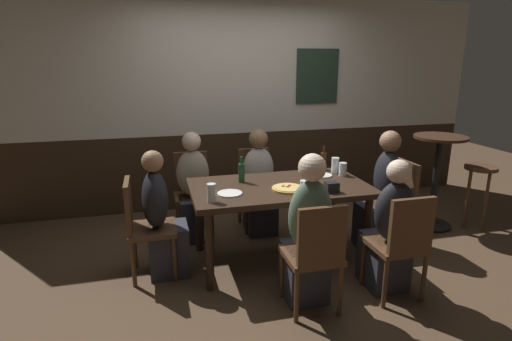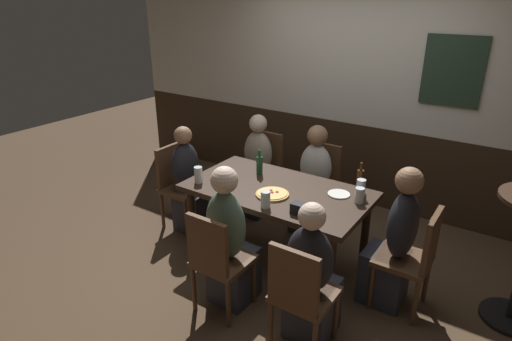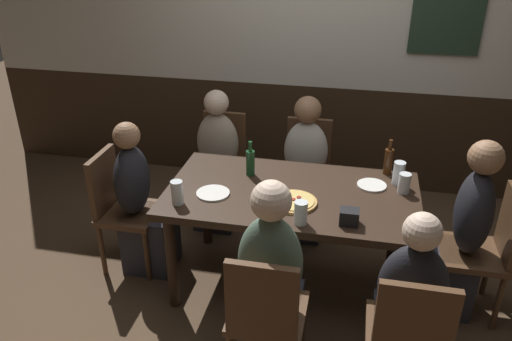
{
  "view_description": "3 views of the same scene",
  "coord_description": "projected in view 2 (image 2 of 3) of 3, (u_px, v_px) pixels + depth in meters",
  "views": [
    {
      "loc": [
        -1.09,
        -3.35,
        1.85
      ],
      "look_at": [
        -0.23,
        -0.05,
        0.91
      ],
      "focal_mm": 28.3,
      "sensor_mm": 36.0,
      "label": 1
    },
    {
      "loc": [
        1.78,
        -2.98,
        2.36
      ],
      "look_at": [
        -0.19,
        -0.06,
        0.89
      ],
      "focal_mm": 30.21,
      "sensor_mm": 36.0,
      "label": 2
    },
    {
      "loc": [
        0.37,
        -2.82,
        2.32
      ],
      "look_at": [
        -0.24,
        0.03,
        0.85
      ],
      "focal_mm": 35.39,
      "sensor_mm": 36.0,
      "label": 3
    }
  ],
  "objects": [
    {
      "name": "chair_head_east",
      "position": [
        414.0,
        256.0,
        3.28
      ],
      "size": [
        0.4,
        0.4,
        0.88
      ],
      "color": "#513521",
      "rests_on": "ground_plane"
    },
    {
      "name": "ground_plane",
      "position": [
        276.0,
        259.0,
        4.11
      ],
      "size": [
        12.0,
        12.0,
        0.0
      ],
      "primitive_type": "plane",
      "color": "#4C3826"
    },
    {
      "name": "plate_white_large",
      "position": [
        225.0,
        181.0,
        3.97
      ],
      "size": [
        0.21,
        0.21,
        0.01
      ],
      "primitive_type": "cylinder",
      "color": "white",
      "rests_on": "dining_table"
    },
    {
      "name": "person_mid_far",
      "position": [
        313.0,
        187.0,
        4.46
      ],
      "size": [
        0.34,
        0.37,
        1.14
      ],
      "color": "#2D2D38",
      "rests_on": "ground_plane"
    },
    {
      "name": "beer_bottle_green",
      "position": [
        260.0,
        165.0,
        4.08
      ],
      "size": [
        0.06,
        0.06,
        0.25
      ],
      "color": "#194723",
      "rests_on": "dining_table"
    },
    {
      "name": "chair_head_west",
      "position": [
        178.0,
        182.0,
        4.55
      ],
      "size": [
        0.4,
        0.4,
        0.88
      ],
      "color": "#513521",
      "rests_on": "ground_plane"
    },
    {
      "name": "chair_left_far",
      "position": [
        264.0,
        166.0,
        4.95
      ],
      "size": [
        0.4,
        0.4,
        0.88
      ],
      "color": "#513521",
      "rests_on": "ground_plane"
    },
    {
      "name": "tumbler_water",
      "position": [
        265.0,
        200.0,
        3.47
      ],
      "size": [
        0.08,
        0.08,
        0.14
      ],
      "color": "silver",
      "rests_on": "dining_table"
    },
    {
      "name": "beer_glass_tall",
      "position": [
        198.0,
        176.0,
        3.91
      ],
      "size": [
        0.07,
        0.07,
        0.15
      ],
      "color": "silver",
      "rests_on": "dining_table"
    },
    {
      "name": "pint_glass_amber",
      "position": [
        359.0,
        196.0,
        3.55
      ],
      "size": [
        0.08,
        0.08,
        0.13
      ],
      "color": "silver",
      "rests_on": "dining_table"
    },
    {
      "name": "person_head_west",
      "position": [
        190.0,
        188.0,
        4.47
      ],
      "size": [
        0.37,
        0.34,
        1.13
      ],
      "color": "#2D2D38",
      "rests_on": "ground_plane"
    },
    {
      "name": "beer_bottle_brown",
      "position": [
        360.0,
        179.0,
        3.78
      ],
      "size": [
        0.06,
        0.06,
        0.25
      ],
      "color": "#42230F",
      "rests_on": "dining_table"
    },
    {
      "name": "chair_mid_near",
      "position": [
        217.0,
        258.0,
        3.25
      ],
      "size": [
        0.4,
        0.4,
        0.88
      ],
      "color": "#513521",
      "rests_on": "ground_plane"
    },
    {
      "name": "dining_table",
      "position": [
        277.0,
        197.0,
        3.85
      ],
      "size": [
        1.62,
        0.91,
        0.74
      ],
      "color": "black",
      "rests_on": "ground_plane"
    },
    {
      "name": "person_right_near",
      "position": [
        311.0,
        283.0,
        3.02
      ],
      "size": [
        0.34,
        0.37,
        1.12
      ],
      "color": "#2D2D38",
      "rests_on": "ground_plane"
    },
    {
      "name": "pint_glass_stout",
      "position": [
        361.0,
        189.0,
        3.64
      ],
      "size": [
        0.08,
        0.08,
        0.16
      ],
      "color": "silver",
      "rests_on": "dining_table"
    },
    {
      "name": "condiment_caddy",
      "position": [
        299.0,
        208.0,
        3.38
      ],
      "size": [
        0.11,
        0.09,
        0.09
      ],
      "primitive_type": "cube",
      "color": "black",
      "rests_on": "dining_table"
    },
    {
      "name": "person_mid_near",
      "position": [
        230.0,
        247.0,
        3.37
      ],
      "size": [
        0.34,
        0.37,
        1.2
      ],
      "color": "#2D2D38",
      "rests_on": "ground_plane"
    },
    {
      "name": "chair_right_near",
      "position": [
        300.0,
        292.0,
        2.88
      ],
      "size": [
        0.4,
        0.4,
        0.88
      ],
      "color": "#513521",
      "rests_on": "ground_plane"
    },
    {
      "name": "person_head_east",
      "position": [
        393.0,
        248.0,
        3.36
      ],
      "size": [
        0.37,
        0.34,
        1.2
      ],
      "color": "#2D2D38",
      "rests_on": "ground_plane"
    },
    {
      "name": "person_left_far",
      "position": [
        256.0,
        172.0,
        4.83
      ],
      "size": [
        0.34,
        0.37,
        1.14
      ],
      "color": "#2D2D38",
      "rests_on": "ground_plane"
    },
    {
      "name": "plate_white_small",
      "position": [
        339.0,
        194.0,
        3.7
      ],
      "size": [
        0.19,
        0.19,
        0.01
      ],
      "primitive_type": "cylinder",
      "color": "white",
      "rests_on": "dining_table"
    },
    {
      "name": "wall_back",
      "position": [
        355.0,
        92.0,
        4.86
      ],
      "size": [
        6.4,
        0.13,
        2.6
      ],
      "color": "#332316",
      "rests_on": "ground_plane"
    },
    {
      "name": "chair_mid_far",
      "position": [
        320.0,
        181.0,
        4.58
      ],
      "size": [
        0.4,
        0.4,
        0.88
      ],
      "color": "#513521",
      "rests_on": "ground_plane"
    },
    {
      "name": "pizza",
      "position": [
        272.0,
        194.0,
        3.69
      ],
      "size": [
        0.29,
        0.29,
        0.03
      ],
      "color": "tan",
      "rests_on": "dining_table"
    }
  ]
}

